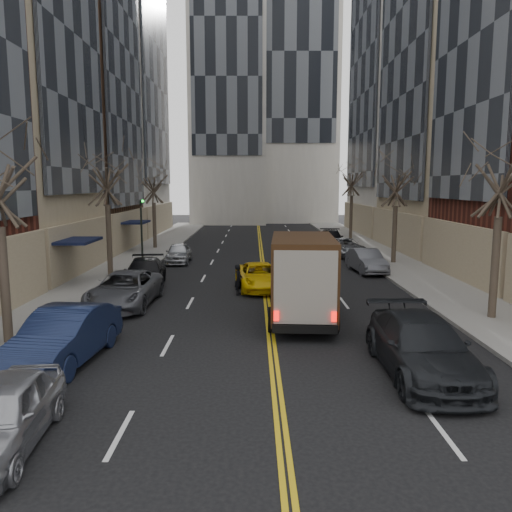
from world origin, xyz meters
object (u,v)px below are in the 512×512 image
Objects in this scene: observer_sedan at (422,347)px; taxi at (260,276)px; pedestrian at (239,280)px; ups_truck at (302,278)px.

observer_sedan is 12.51m from taxi.
pedestrian is (-5.46, 10.28, -0.06)m from observer_sedan.
observer_sedan is at bearing -76.22° from taxi.
taxi is (-4.42, 11.70, -0.16)m from observer_sedan.
taxi is 1.77m from pedestrian.
observer_sedan is 11.64m from pedestrian.
ups_truck is 5.36m from pedestrian.
ups_truck reaches higher than taxi.
observer_sedan is (2.83, -5.70, -0.89)m from ups_truck.
ups_truck is 1.12× the size of observer_sedan.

